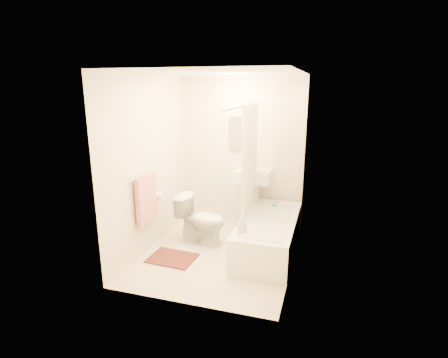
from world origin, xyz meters
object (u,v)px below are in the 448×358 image
(toilet, at_px, (201,220))
(soap_bottle, at_px, (242,224))
(bath_mat, at_px, (172,258))
(sink, at_px, (253,197))
(bathtub, at_px, (268,234))

(toilet, height_order, soap_bottle, toilet)
(toilet, height_order, bath_mat, toilet)
(sink, height_order, bath_mat, sink)
(sink, xyz_separation_m, soap_bottle, (0.14, -1.29, 0.05))
(toilet, bearing_deg, bathtub, -84.68)
(sink, distance_m, bath_mat, 1.66)
(toilet, bearing_deg, bath_mat, 165.40)
(sink, bearing_deg, bathtub, -61.16)
(toilet, xyz_separation_m, soap_bottle, (0.74, -0.53, 0.23))
(soap_bottle, bearing_deg, sink, 96.11)
(toilet, relative_size, bath_mat, 1.18)
(sink, relative_size, soap_bottle, 5.00)
(bathtub, relative_size, bath_mat, 2.76)
(toilet, distance_m, soap_bottle, 0.94)
(sink, relative_size, bathtub, 0.63)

